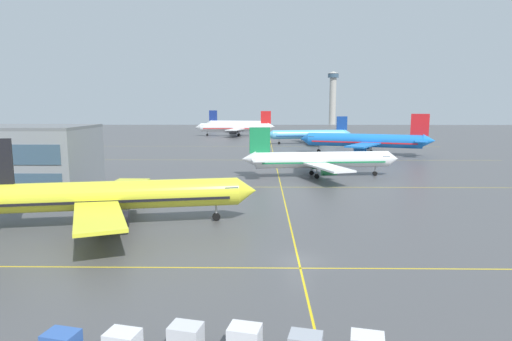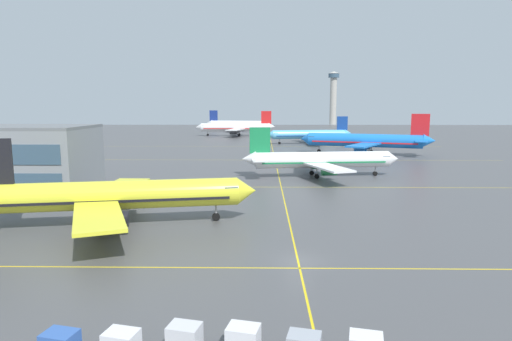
{
  "view_description": "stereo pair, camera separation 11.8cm",
  "coord_description": "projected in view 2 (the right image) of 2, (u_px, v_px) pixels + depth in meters",
  "views": [
    {
      "loc": [
        -3.58,
        -40.44,
        14.92
      ],
      "look_at": [
        -4.65,
        37.58,
        3.21
      ],
      "focal_mm": 30.45,
      "sensor_mm": 36.0,
      "label": 1
    },
    {
      "loc": [
        -3.46,
        -40.44,
        14.92
      ],
      "look_at": [
        -4.65,
        37.58,
        3.21
      ],
      "focal_mm": 30.45,
      "sensor_mm": 36.0,
      "label": 2
    }
  ],
  "objects": [
    {
      "name": "taxiway_markings",
      "position": [
        278.0,
        171.0,
        100.02
      ],
      "size": [
        125.07,
        177.54,
        0.01
      ],
      "color": "yellow",
      "rests_on": "ground"
    },
    {
      "name": "airliner_third_row",
      "position": [
        366.0,
        141.0,
        132.54
      ],
      "size": [
        39.2,
        33.56,
        12.55
      ],
      "color": "blue",
      "rests_on": "ground"
    },
    {
      "name": "baggage_cart_row_middle",
      "position": [
        184.0,
        339.0,
        26.15
      ],
      "size": [
        2.87,
        2.09,
        1.86
      ],
      "color": "#99999E",
      "rests_on": "ground"
    },
    {
      "name": "control_tower",
      "position": [
        333.0,
        94.0,
        340.59
      ],
      "size": [
        8.82,
        8.82,
        41.41
      ],
      "color": "#ADA89E",
      "rests_on": "ground"
    },
    {
      "name": "airliner_far_right_stand",
      "position": [
        236.0,
        127.0,
        214.23
      ],
      "size": [
        39.23,
        33.97,
        12.24
      ],
      "color": "white",
      "rests_on": "ground"
    },
    {
      "name": "baggage_cart_row_fourth",
      "position": [
        243.0,
        340.0,
        25.98
      ],
      "size": [
        2.87,
        2.09,
        1.86
      ],
      "color": "#99999E",
      "rests_on": "ground"
    },
    {
      "name": "airliner_front_gate",
      "position": [
        114.0,
        196.0,
        54.07
      ],
      "size": [
        35.59,
        30.29,
        11.1
      ],
      "color": "yellow",
      "rests_on": "ground"
    },
    {
      "name": "ground_plane",
      "position": [
        298.0,
        261.0,
        42.15
      ],
      "size": [
        600.0,
        600.0,
        0.0
      ],
      "primitive_type": "plane",
      "color": "#4C4C4F"
    },
    {
      "name": "airliner_second_row",
      "position": [
        320.0,
        160.0,
        91.22
      ],
      "size": [
        33.73,
        28.89,
        10.48
      ],
      "color": "white",
      "rests_on": "ground"
    },
    {
      "name": "airliner_distant_taxiway",
      "position": [
        238.0,
        124.0,
        254.52
      ],
      "size": [
        38.62,
        32.8,
        12.07
      ],
      "color": "white",
      "rests_on": "ground"
    },
    {
      "name": "airliner_far_left_stand",
      "position": [
        310.0,
        135.0,
        170.3
      ],
      "size": [
        34.27,
        29.22,
        10.68
      ],
      "color": "#5BB7E5",
      "rests_on": "ground"
    }
  ]
}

